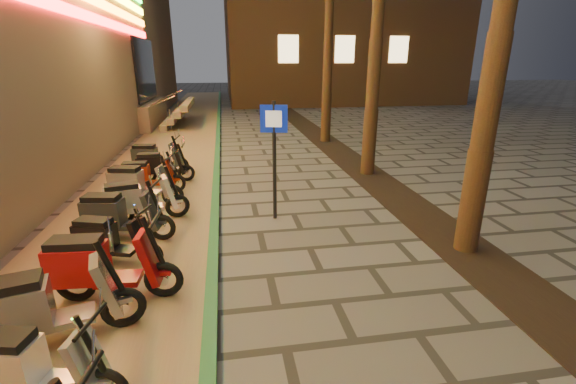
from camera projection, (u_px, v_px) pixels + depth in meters
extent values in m
plane|color=#474442|center=(287.00, 349.00, 4.55)|extent=(120.00, 120.00, 0.00)
cube|color=#8C7251|center=(168.00, 158.00, 13.48)|extent=(3.40, 60.00, 0.01)
cube|color=#266535|center=(217.00, 155.00, 13.73)|extent=(0.18, 60.00, 0.10)
cube|color=black|center=(395.00, 195.00, 9.77)|extent=(1.20, 40.00, 0.02)
cube|color=black|center=(145.00, 70.00, 19.77)|extent=(0.08, 5.00, 3.00)
cube|color=gray|center=(110.00, 114.00, 20.16)|extent=(5.00, 6.00, 1.20)
cube|color=gray|center=(170.00, 121.00, 20.77)|extent=(0.35, 5.00, 0.30)
cube|color=gray|center=(176.00, 115.00, 20.73)|extent=(0.35, 5.00, 0.30)
cube|color=gray|center=(182.00, 110.00, 20.68)|extent=(0.35, 5.00, 0.30)
cube|color=gray|center=(188.00, 104.00, 20.64)|extent=(0.35, 5.00, 0.30)
cylinder|color=silver|center=(154.00, 104.00, 18.48)|extent=(2.09, 0.06, 0.81)
cylinder|color=silver|center=(165.00, 97.00, 22.22)|extent=(2.09, 0.06, 0.81)
cube|color=#FFD78C|center=(288.00, 49.00, 26.26)|extent=(1.40, 0.06, 1.80)
cube|color=#FFD78C|center=(345.00, 49.00, 26.87)|extent=(1.40, 0.06, 1.80)
cube|color=#FFD78C|center=(399.00, 50.00, 27.49)|extent=(1.40, 0.06, 1.80)
cylinder|color=#472D19|center=(490.00, 95.00, 6.09)|extent=(0.40, 0.40, 5.45)
cylinder|color=#472D19|center=(374.00, 75.00, 10.72)|extent=(0.40, 0.40, 5.70)
cylinder|color=#472D19|center=(328.00, 68.00, 15.35)|extent=(0.40, 0.40, 5.95)
cylinder|color=black|center=(274.00, 162.00, 7.95)|extent=(0.08, 0.08, 2.49)
cube|color=#0B1D94|center=(274.00, 119.00, 7.64)|extent=(0.54, 0.15, 0.55)
cube|color=white|center=(274.00, 119.00, 7.62)|extent=(0.32, 0.09, 0.32)
torus|color=black|center=(5.00, 384.00, 3.76)|extent=(0.48, 0.19, 0.47)
cylinder|color=silver|center=(5.00, 384.00, 3.76)|extent=(0.14, 0.12, 0.13)
cube|color=silver|center=(53.00, 383.00, 3.73)|extent=(0.55, 0.41, 0.07)
cube|color=silver|center=(6.00, 363.00, 3.68)|extent=(0.69, 0.47, 0.45)
cube|color=silver|center=(88.00, 362.00, 3.62)|extent=(0.31, 0.41, 0.64)
cylinder|color=black|center=(91.00, 347.00, 3.56)|extent=(0.26, 0.11, 0.67)
cylinder|color=black|center=(91.00, 321.00, 3.46)|extent=(0.15, 0.52, 0.04)
cube|color=silver|center=(104.00, 379.00, 3.68)|extent=(0.22, 0.17, 0.05)
torus|color=black|center=(11.00, 335.00, 4.38)|extent=(0.56, 0.26, 0.56)
cylinder|color=silver|center=(11.00, 335.00, 4.38)|extent=(0.17, 0.14, 0.15)
torus|color=black|center=(124.00, 307.00, 4.86)|extent=(0.56, 0.26, 0.56)
cylinder|color=silver|center=(124.00, 307.00, 4.86)|extent=(0.17, 0.14, 0.15)
cube|color=gray|center=(68.00, 318.00, 4.60)|extent=(0.67, 0.51, 0.09)
cube|color=gray|center=(13.00, 310.00, 4.31)|extent=(0.83, 0.60, 0.53)
cube|color=black|center=(7.00, 286.00, 4.21)|extent=(0.73, 0.51, 0.13)
cube|color=gray|center=(106.00, 285.00, 4.69)|extent=(0.39, 0.49, 0.75)
cylinder|color=black|center=(110.00, 269.00, 4.65)|extent=(0.30, 0.15, 0.79)
cylinder|color=black|center=(111.00, 242.00, 4.56)|extent=(0.22, 0.61, 0.05)
cube|color=gray|center=(122.00, 299.00, 4.82)|extent=(0.27, 0.21, 0.06)
torus|color=black|center=(76.00, 284.00, 5.38)|extent=(0.57, 0.15, 0.56)
cylinder|color=silver|center=(76.00, 284.00, 5.38)|extent=(0.16, 0.12, 0.15)
torus|color=black|center=(164.00, 279.00, 5.48)|extent=(0.57, 0.15, 0.56)
cylinder|color=silver|center=(164.00, 279.00, 5.48)|extent=(0.16, 0.12, 0.15)
cube|color=maroon|center=(119.00, 279.00, 5.42)|extent=(0.62, 0.41, 0.09)
cube|color=maroon|center=(78.00, 264.00, 5.29)|extent=(0.78, 0.46, 0.54)
cube|color=black|center=(74.00, 243.00, 5.19)|extent=(0.69, 0.39, 0.13)
cube|color=maroon|center=(150.00, 257.00, 5.35)|extent=(0.32, 0.45, 0.76)
cylinder|color=black|center=(154.00, 243.00, 5.29)|extent=(0.30, 0.10, 0.80)
cylinder|color=black|center=(155.00, 220.00, 5.18)|extent=(0.09, 0.63, 0.05)
cube|color=maroon|center=(163.00, 271.00, 5.44)|extent=(0.25, 0.17, 0.06)
torus|color=black|center=(94.00, 250.00, 6.44)|extent=(0.47, 0.23, 0.46)
cylinder|color=silver|center=(94.00, 250.00, 6.44)|extent=(0.15, 0.12, 0.12)
torus|color=black|center=(150.00, 254.00, 6.30)|extent=(0.47, 0.23, 0.46)
cylinder|color=silver|center=(150.00, 254.00, 6.30)|extent=(0.15, 0.12, 0.12)
cube|color=black|center=(121.00, 250.00, 6.36)|extent=(0.56, 0.44, 0.07)
cube|color=black|center=(96.00, 236.00, 6.34)|extent=(0.70, 0.51, 0.45)
cube|color=black|center=(93.00, 222.00, 6.26)|extent=(0.61, 0.44, 0.11)
cube|color=black|center=(141.00, 237.00, 6.22)|extent=(0.33, 0.41, 0.63)
cylinder|color=black|center=(143.00, 227.00, 6.15)|extent=(0.25, 0.13, 0.66)
cylinder|color=black|center=(143.00, 211.00, 6.05)|extent=(0.19, 0.50, 0.04)
cube|color=black|center=(149.00, 248.00, 6.27)|extent=(0.22, 0.18, 0.05)
torus|color=black|center=(102.00, 227.00, 7.25)|extent=(0.54, 0.18, 0.53)
cylinder|color=silver|center=(102.00, 227.00, 7.25)|extent=(0.16, 0.12, 0.14)
torus|color=black|center=(162.00, 227.00, 7.25)|extent=(0.54, 0.18, 0.53)
cylinder|color=silver|center=(162.00, 227.00, 7.25)|extent=(0.16, 0.12, 0.14)
cube|color=#25282A|center=(131.00, 225.00, 7.23)|extent=(0.60, 0.43, 0.08)
cube|color=#25282A|center=(104.00, 213.00, 7.15)|extent=(0.76, 0.49, 0.51)
cube|color=black|center=(101.00, 198.00, 7.06)|extent=(0.67, 0.42, 0.12)
cube|color=#25282A|center=(152.00, 210.00, 7.14)|extent=(0.33, 0.44, 0.71)
cylinder|color=black|center=(155.00, 200.00, 7.07)|extent=(0.29, 0.11, 0.75)
cylinder|color=black|center=(156.00, 183.00, 6.97)|extent=(0.14, 0.59, 0.04)
cube|color=#25282A|center=(161.00, 221.00, 7.21)|extent=(0.24, 0.18, 0.06)
torus|color=black|center=(121.00, 214.00, 7.86)|extent=(0.53, 0.24, 0.53)
cylinder|color=silver|center=(121.00, 214.00, 7.86)|extent=(0.16, 0.13, 0.14)
torus|color=black|center=(178.00, 206.00, 8.31)|extent=(0.53, 0.24, 0.53)
cylinder|color=silver|center=(178.00, 206.00, 8.31)|extent=(0.16, 0.13, 0.14)
cube|color=silver|center=(149.00, 208.00, 8.07)|extent=(0.63, 0.48, 0.08)
cube|color=silver|center=(123.00, 200.00, 7.80)|extent=(0.78, 0.56, 0.50)
cube|color=black|center=(121.00, 186.00, 7.71)|extent=(0.69, 0.48, 0.12)
cube|color=silver|center=(169.00, 192.00, 8.14)|extent=(0.37, 0.46, 0.71)
cylinder|color=black|center=(172.00, 182.00, 8.11)|extent=(0.29, 0.14, 0.75)
cylinder|color=black|center=(173.00, 167.00, 8.02)|extent=(0.20, 0.58, 0.04)
cube|color=silver|center=(177.00, 201.00, 8.27)|extent=(0.25, 0.20, 0.06)
torus|color=black|center=(125.00, 194.00, 9.03)|extent=(0.55, 0.22, 0.54)
cylinder|color=silver|center=(125.00, 194.00, 9.03)|extent=(0.16, 0.13, 0.14)
torus|color=black|center=(173.00, 195.00, 8.96)|extent=(0.55, 0.22, 0.54)
cylinder|color=silver|center=(173.00, 195.00, 8.96)|extent=(0.16, 0.13, 0.14)
cube|color=#A9AAB1|center=(148.00, 193.00, 8.98)|extent=(0.63, 0.47, 0.08)
cube|color=#A9AAB1|center=(126.00, 182.00, 8.93)|extent=(0.80, 0.55, 0.52)
cube|color=black|center=(124.00, 170.00, 8.83)|extent=(0.70, 0.47, 0.12)
cube|color=#A9AAB1|center=(165.00, 181.00, 8.85)|extent=(0.36, 0.47, 0.73)
cylinder|color=black|center=(167.00, 172.00, 8.78)|extent=(0.29, 0.14, 0.77)
cylinder|color=black|center=(168.00, 158.00, 8.67)|extent=(0.18, 0.59, 0.05)
cube|color=#A9AAB1|center=(172.00, 190.00, 8.92)|extent=(0.25, 0.19, 0.06)
torus|color=black|center=(134.00, 185.00, 9.78)|extent=(0.48, 0.10, 0.48)
cylinder|color=silver|center=(134.00, 185.00, 9.78)|extent=(0.13, 0.09, 0.13)
torus|color=black|center=(176.00, 183.00, 9.93)|extent=(0.48, 0.10, 0.48)
cylinder|color=silver|center=(176.00, 183.00, 9.93)|extent=(0.13, 0.09, 0.13)
cube|color=maroon|center=(155.00, 183.00, 9.84)|extent=(0.52, 0.32, 0.07)
cube|color=maroon|center=(136.00, 175.00, 9.71)|extent=(0.66, 0.36, 0.46)
cube|color=black|center=(135.00, 164.00, 9.62)|extent=(0.58, 0.31, 0.11)
cube|color=maroon|center=(170.00, 172.00, 9.81)|extent=(0.25, 0.38, 0.65)
cylinder|color=black|center=(172.00, 164.00, 9.76)|extent=(0.26, 0.07, 0.69)
cylinder|color=black|center=(173.00, 153.00, 9.67)|extent=(0.05, 0.54, 0.04)
cube|color=maroon|center=(176.00, 179.00, 9.89)|extent=(0.21, 0.13, 0.06)
torus|color=black|center=(148.00, 174.00, 10.71)|extent=(0.48, 0.10, 0.48)
cylinder|color=silver|center=(148.00, 174.00, 10.71)|extent=(0.13, 0.10, 0.13)
torus|color=black|center=(186.00, 173.00, 10.85)|extent=(0.48, 0.10, 0.48)
cylinder|color=silver|center=(186.00, 173.00, 10.85)|extent=(0.13, 0.10, 0.13)
cube|color=black|center=(167.00, 172.00, 10.77)|extent=(0.52, 0.32, 0.07)
cube|color=black|center=(150.00, 165.00, 10.63)|extent=(0.66, 0.36, 0.46)
cube|color=black|center=(149.00, 155.00, 10.55)|extent=(0.58, 0.31, 0.11)
cube|color=black|center=(181.00, 162.00, 10.73)|extent=(0.25, 0.38, 0.65)
cylinder|color=black|center=(182.00, 156.00, 10.68)|extent=(0.26, 0.07, 0.69)
cylinder|color=black|center=(183.00, 145.00, 10.59)|extent=(0.05, 0.54, 0.04)
cube|color=black|center=(186.00, 169.00, 10.82)|extent=(0.21, 0.13, 0.06)
torus|color=black|center=(144.00, 165.00, 11.55)|extent=(0.52, 0.17, 0.51)
cylinder|color=silver|center=(144.00, 165.00, 11.55)|extent=(0.15, 0.12, 0.14)
torus|color=black|center=(181.00, 165.00, 11.58)|extent=(0.52, 0.17, 0.51)
cylinder|color=silver|center=(181.00, 165.00, 11.58)|extent=(0.15, 0.12, 0.14)
cube|color=#292C2F|center=(162.00, 164.00, 11.55)|extent=(0.58, 0.40, 0.08)
cube|color=#292C2F|center=(145.00, 156.00, 11.46)|extent=(0.73, 0.46, 0.49)
cube|color=black|center=(144.00, 147.00, 11.37)|extent=(0.65, 0.39, 0.12)
cube|color=#292C2F|center=(175.00, 154.00, 11.47)|extent=(0.31, 0.43, 0.69)
cylinder|color=black|center=(177.00, 148.00, 11.41)|extent=(0.28, 0.10, 0.73)
cylinder|color=black|center=(177.00, 137.00, 11.31)|extent=(0.12, 0.57, 0.04)
cube|color=#292C2F|center=(180.00, 161.00, 11.54)|extent=(0.23, 0.17, 0.06)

